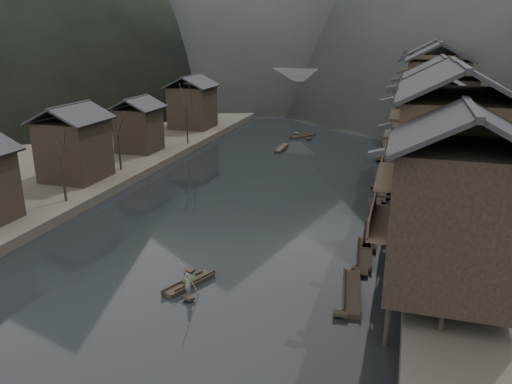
% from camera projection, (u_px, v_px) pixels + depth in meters
% --- Properties ---
extents(water, '(300.00, 300.00, 0.00)m').
position_uv_depth(water, '(216.00, 243.00, 41.36)').
color(water, black).
rests_on(water, ground).
extents(left_bank, '(40.00, 200.00, 1.20)m').
position_uv_depth(left_bank, '(112.00, 127.00, 87.22)').
color(left_bank, '#2D2823').
rests_on(left_bank, ground).
extents(stilt_houses, '(9.00, 67.60, 15.66)m').
position_uv_depth(stilt_houses, '(439.00, 109.00, 51.52)').
color(stilt_houses, black).
rests_on(stilt_houses, ground).
extents(left_houses, '(8.10, 53.20, 8.73)m').
position_uv_depth(left_houses, '(122.00, 122.00, 63.56)').
color(left_houses, black).
rests_on(left_houses, left_bank).
extents(bare_trees, '(3.84, 43.25, 7.68)m').
position_uv_depth(bare_trees, '(98.00, 132.00, 52.72)').
color(bare_trees, black).
rests_on(bare_trees, left_bank).
extents(moored_sampans, '(2.80, 59.86, 0.47)m').
position_uv_depth(moored_sampans, '(380.00, 181.00, 57.53)').
color(moored_sampans, black).
rests_on(moored_sampans, water).
extents(midriver_boats, '(11.69, 36.66, 0.45)m').
position_uv_depth(midriver_boats, '(327.00, 129.00, 87.07)').
color(midriver_boats, black).
rests_on(midriver_boats, water).
extents(stone_bridge, '(40.00, 6.00, 9.00)m').
position_uv_depth(stone_bridge, '(339.00, 88.00, 105.24)').
color(stone_bridge, '#4C4C4F').
rests_on(stone_bridge, ground).
extents(hero_sampan, '(2.43, 4.41, 0.43)m').
position_uv_depth(hero_sampan, '(189.00, 283.00, 34.35)').
color(hero_sampan, black).
rests_on(hero_sampan, water).
extents(cargo_heap, '(0.98, 1.29, 0.59)m').
position_uv_depth(cargo_heap, '(189.00, 275.00, 34.39)').
color(cargo_heap, black).
rests_on(cargo_heap, hero_sampan).
extents(boatman, '(0.69, 0.62, 1.59)m').
position_uv_depth(boatman, '(188.00, 281.00, 32.56)').
color(boatman, '#5A5A5C').
rests_on(boatman, hero_sampan).
extents(bamboo_pole, '(0.81, 1.91, 3.79)m').
position_uv_depth(bamboo_pole, '(189.00, 243.00, 31.67)').
color(bamboo_pole, '#8C7A51').
rests_on(bamboo_pole, boatman).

